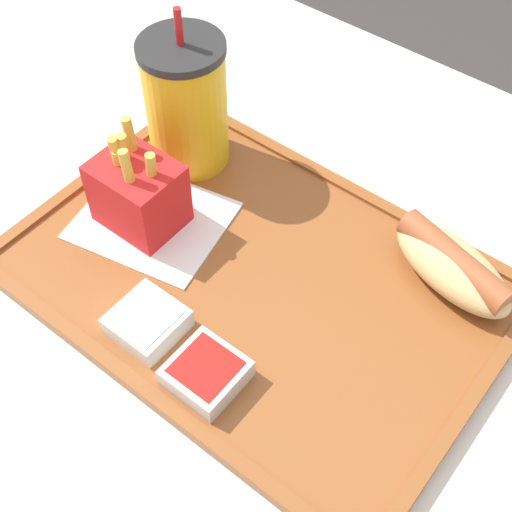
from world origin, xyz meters
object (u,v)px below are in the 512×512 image
(soda_cup, at_px, (186,103))
(fries_carton, at_px, (138,192))
(sauce_cup_mayo, at_px, (147,322))
(sauce_cup_ketchup, at_px, (206,373))
(hot_dog_far, at_px, (453,266))

(soda_cup, bearing_deg, fries_carton, -76.49)
(soda_cup, relative_size, sauce_cup_mayo, 3.06)
(fries_carton, bearing_deg, sauce_cup_ketchup, -29.81)
(soda_cup, height_order, sauce_cup_mayo, soda_cup)
(fries_carton, height_order, sauce_cup_ketchup, fries_carton)
(soda_cup, relative_size, sauce_cup_ketchup, 3.06)
(fries_carton, distance_m, sauce_cup_ketchup, 0.18)
(fries_carton, distance_m, sauce_cup_mayo, 0.13)
(soda_cup, relative_size, hot_dog_far, 1.26)
(hot_dog_far, bearing_deg, sauce_cup_mayo, -130.54)
(hot_dog_far, xyz_separation_m, sauce_cup_mayo, (-0.17, -0.20, -0.01))
(fries_carton, bearing_deg, soda_cup, 103.51)
(soda_cup, bearing_deg, hot_dog_far, 4.43)
(hot_dog_far, height_order, fries_carton, fries_carton)
(soda_cup, relative_size, fries_carton, 1.62)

